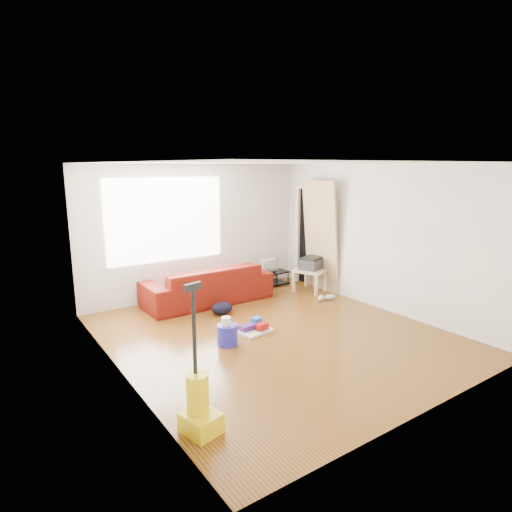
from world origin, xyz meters
TOP-DOWN VIEW (x-y plane):
  - room at (0.07, 0.15)m, footprint 4.51×5.01m
  - sofa at (-0.08, 1.95)m, footprint 2.34×0.92m
  - tv_stand at (1.53, 2.22)m, footprint 0.77×0.45m
  - tv at (1.53, 2.22)m, footprint 0.52×0.07m
  - side_table at (1.95, 1.39)m, footprint 0.71×0.71m
  - printer at (1.95, 1.39)m, footprint 0.56×0.50m
  - bucket at (-0.76, 0.09)m, footprint 0.35×0.35m
  - toilet_paper at (-0.78, 0.09)m, footprint 0.13×0.13m
  - cleaning_tray at (-0.19, 0.28)m, footprint 0.53×0.45m
  - backpack at (-0.20, 1.22)m, footprint 0.39×0.31m
  - sneakers at (1.78, 0.80)m, footprint 0.43×0.22m
  - vacuum at (-2.00, -1.48)m, footprint 0.37×0.40m
  - door_panel at (2.13, 1.35)m, footprint 0.27×0.88m

SIDE VIEW (x-z plane):
  - sofa at x=-0.08m, z-range -0.34..0.34m
  - bucket at x=-0.76m, z-range -0.14..0.14m
  - backpack at x=-0.20m, z-range -0.10..0.10m
  - door_panel at x=2.13m, z-range -1.09..1.09m
  - sneakers at x=1.78m, z-range 0.00..0.10m
  - cleaning_tray at x=-0.19m, z-range -0.03..0.14m
  - tv_stand at x=1.53m, z-range 0.01..0.29m
  - toilet_paper at x=-0.78m, z-range 0.14..0.26m
  - vacuum at x=-2.00m, z-range -0.45..0.98m
  - side_table at x=1.95m, z-range 0.16..0.61m
  - tv at x=1.53m, z-range 0.29..0.59m
  - printer at x=1.95m, z-range 0.45..0.69m
  - room at x=0.07m, z-range 0.00..2.51m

